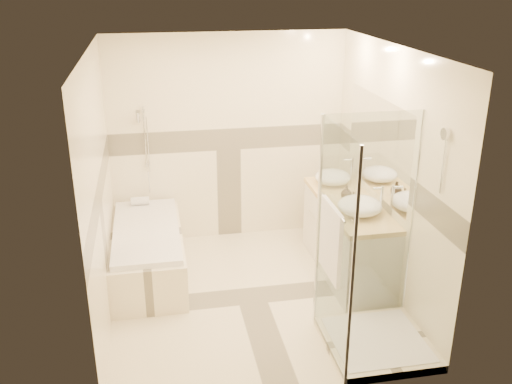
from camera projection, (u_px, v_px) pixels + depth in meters
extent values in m
cube|color=#F2E5C0|center=(251.00, 296.00, 5.89)|extent=(2.80, 3.00, 0.01)
cube|color=white|center=(250.00, 48.00, 4.97)|extent=(2.80, 3.00, 0.01)
cube|color=#F7EAC5|center=(228.00, 139.00, 6.81)|extent=(2.80, 0.01, 2.50)
cube|color=#F7EAC5|center=(288.00, 255.00, 4.06)|extent=(2.80, 0.01, 2.50)
cube|color=#F7EAC5|center=(99.00, 193.00, 5.19)|extent=(0.01, 3.00, 2.50)
cube|color=#F7EAC5|center=(389.00, 173.00, 5.67)|extent=(0.01, 3.00, 2.50)
cube|color=white|center=(378.00, 146.00, 5.87)|extent=(0.01, 1.60, 1.00)
cylinder|color=silver|center=(145.00, 136.00, 6.57)|extent=(0.02, 0.02, 0.70)
cube|color=#F7EAC5|center=(148.00, 254.00, 6.22)|extent=(0.75, 1.70, 0.50)
cube|color=white|center=(146.00, 231.00, 6.11)|extent=(0.69, 1.60, 0.06)
ellipsoid|color=white|center=(147.00, 235.00, 6.13)|extent=(0.56, 1.40, 0.16)
cube|color=white|center=(347.00, 239.00, 6.21)|extent=(0.55, 1.60, 0.80)
cylinder|color=silver|center=(334.00, 246.00, 5.74)|extent=(0.01, 0.24, 0.01)
cylinder|color=silver|center=(312.00, 214.00, 6.47)|extent=(0.01, 0.24, 0.01)
cube|color=#EAC97C|center=(350.00, 203.00, 6.06)|extent=(0.57, 1.62, 0.05)
cube|color=#F7EAC5|center=(377.00, 343.00, 5.08)|extent=(0.90, 0.90, 0.08)
cube|color=white|center=(377.00, 339.00, 5.06)|extent=(0.80, 0.80, 0.01)
cube|color=white|center=(335.00, 247.00, 4.64)|extent=(0.01, 0.90, 2.00)
cube|color=white|center=(366.00, 221.00, 5.12)|extent=(0.90, 0.01, 2.00)
cylinder|color=silver|center=(353.00, 274.00, 4.22)|extent=(0.03, 0.03, 2.00)
cylinder|color=silver|center=(318.00, 224.00, 5.05)|extent=(0.03, 0.03, 2.00)
cylinder|color=silver|center=(413.00, 217.00, 5.20)|extent=(0.03, 0.03, 2.00)
cylinder|color=silver|center=(445.00, 134.00, 4.45)|extent=(0.03, 0.10, 0.10)
cylinder|color=silver|center=(333.00, 207.00, 4.50)|extent=(0.02, 0.60, 0.02)
cube|color=white|center=(331.00, 241.00, 4.61)|extent=(0.04, 0.48, 0.62)
ellipsoid|color=white|center=(333.00, 177.00, 6.50)|extent=(0.41, 0.41, 0.16)
ellipsoid|color=white|center=(360.00, 206.00, 5.70)|extent=(0.45, 0.45, 0.18)
cylinder|color=silver|center=(352.00, 170.00, 6.52)|extent=(0.03, 0.03, 0.30)
cylinder|color=silver|center=(348.00, 160.00, 6.46)|extent=(0.11, 0.03, 0.03)
cylinder|color=silver|center=(381.00, 199.00, 5.72)|extent=(0.03, 0.03, 0.28)
cylinder|color=silver|center=(378.00, 189.00, 5.67)|extent=(0.10, 0.02, 0.02)
imported|color=black|center=(353.00, 199.00, 5.89)|extent=(0.08, 0.08, 0.16)
imported|color=black|center=(346.00, 192.00, 6.08)|extent=(0.16, 0.16, 0.16)
cube|color=white|center=(328.00, 176.00, 6.69)|extent=(0.16, 0.24, 0.07)
cylinder|color=white|center=(140.00, 201.00, 6.69)|extent=(0.21, 0.10, 0.10)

